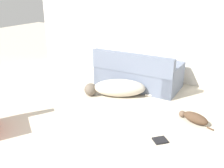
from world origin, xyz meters
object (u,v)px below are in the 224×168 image
object	(u,v)px
dog	(117,88)
cat	(194,118)
book_black	(160,140)
couch	(138,75)

from	to	relation	value
dog	cat	bearing A→B (deg)	142.39
cat	book_black	bearing A→B (deg)	89.93
couch	dog	distance (m)	0.71
couch	cat	distance (m)	1.75
cat	book_black	size ratio (longest dim) A/B	2.45
cat	couch	bearing A→B (deg)	-14.40
book_black	dog	bearing A→B (deg)	140.08
dog	book_black	size ratio (longest dim) A/B	5.53
couch	cat	xyz separation A→B (m)	(1.43, -0.99, -0.18)
couch	book_black	xyz separation A→B (m)	(1.14, -1.76, -0.25)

